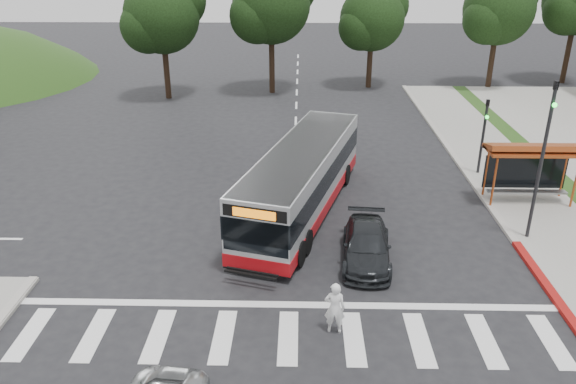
{
  "coord_description": "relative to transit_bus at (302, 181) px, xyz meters",
  "views": [
    {
      "loc": [
        0.31,
        -18.9,
        11.04
      ],
      "look_at": [
        -0.17,
        2.4,
        1.6
      ],
      "focal_mm": 35.0,
      "sensor_mm": 36.0,
      "label": 1
    }
  ],
  "objects": [
    {
      "name": "curb_east_red",
      "position": [
        8.59,
        -5.81,
        -1.43
      ],
      "size": [
        0.32,
        6.0,
        0.15
      ],
      "primitive_type": "cube",
      "color": "maroon",
      "rests_on": "ground"
    },
    {
      "name": "sidewalk_east",
      "position": [
        10.59,
        4.19,
        -1.45
      ],
      "size": [
        4.0,
        40.0,
        0.12
      ],
      "primitive_type": "cube",
      "color": "gray",
      "rests_on": "ground"
    },
    {
      "name": "tree_ne_a",
      "position": [
        15.67,
        24.25,
        4.88
      ],
      "size": [
        6.16,
        5.74,
        9.3
      ],
      "color": "black",
      "rests_on": "parking_lot"
    },
    {
      "name": "traffic_signal_ne_tall",
      "position": [
        9.19,
        -2.32,
        2.37
      ],
      "size": [
        0.18,
        0.37,
        6.5
      ],
      "color": "black",
      "rests_on": "ground"
    },
    {
      "name": "tree_north_b",
      "position": [
        5.67,
        24.25,
        4.15
      ],
      "size": [
        5.72,
        5.33,
        8.43
      ],
      "color": "black",
      "rests_on": "ground"
    },
    {
      "name": "pedestrian",
      "position": [
        1.01,
        -8.48,
        -0.64
      ],
      "size": [
        0.68,
        0.48,
        1.75
      ],
      "primitive_type": "imported",
      "rotation": [
        0.0,
        0.0,
        3.04
      ],
      "color": "white",
      "rests_on": "ground"
    },
    {
      "name": "transit_bus",
      "position": [
        0.0,
        0.0,
        0.0
      ],
      "size": [
        5.69,
        11.93,
        3.02
      ],
      "primitive_type": null,
      "rotation": [
        0.0,
        0.0,
        -0.28
      ],
      "color": "#A7A9AB",
      "rests_on": "ground"
    },
    {
      "name": "crosswalk_ladder",
      "position": [
        -0.41,
        -8.81,
        -1.5
      ],
      "size": [
        18.0,
        2.6,
        0.01
      ],
      "primitive_type": "cube",
      "color": "silver",
      "rests_on": "ground"
    },
    {
      "name": "ground",
      "position": [
        -0.41,
        -3.81,
        -1.51
      ],
      "size": [
        140.0,
        140.0,
        0.0
      ],
      "primitive_type": "plane",
      "color": "black",
      "rests_on": "ground"
    },
    {
      "name": "tree_north_a",
      "position": [
        -2.32,
        22.26,
        5.41
      ],
      "size": [
        6.6,
        6.15,
        10.17
      ],
      "color": "black",
      "rests_on": "ground"
    },
    {
      "name": "traffic_signal_ne_short",
      "position": [
        9.19,
        4.68,
        0.97
      ],
      "size": [
        0.18,
        0.37,
        4.0
      ],
      "color": "black",
      "rests_on": "ground"
    },
    {
      "name": "curb_east",
      "position": [
        8.59,
        4.19,
        -1.43
      ],
      "size": [
        0.3,
        40.0,
        0.15
      ],
      "primitive_type": "cube",
      "color": "#9E9991",
      "rests_on": "ground"
    },
    {
      "name": "bus_shelter",
      "position": [
        10.39,
        1.29,
        0.84
      ],
      "size": [
        4.2,
        1.6,
        2.86
      ],
      "color": "#A2431B",
      "rests_on": "sidewalk_east"
    },
    {
      "name": "dark_sedan",
      "position": [
        2.45,
        -4.14,
        -0.88
      ],
      "size": [
        2.14,
        4.49,
        1.26
      ],
      "primitive_type": "imported",
      "rotation": [
        0.0,
        0.0,
        -0.09
      ],
      "color": "black",
      "rests_on": "ground"
    },
    {
      "name": "tree_north_c",
      "position": [
        -10.33,
        20.25,
        4.78
      ],
      "size": [
        6.16,
        5.74,
        9.3
      ],
      "color": "black",
      "rests_on": "ground"
    }
  ]
}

